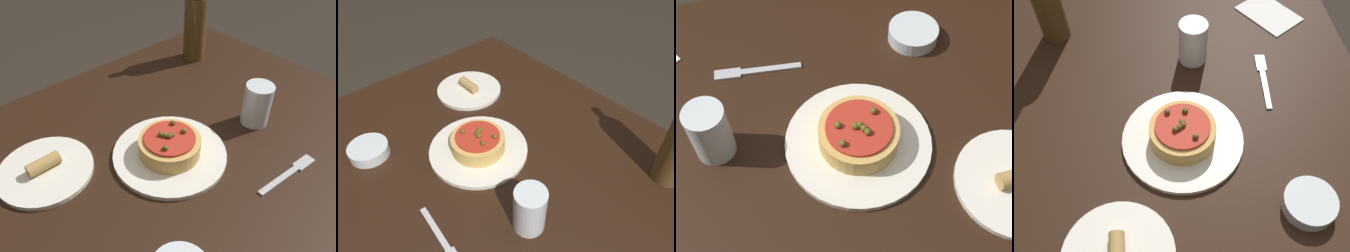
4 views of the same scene
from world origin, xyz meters
The scene contains 7 objects.
dining_table centered at (0.00, 0.00, 0.66)m, with size 1.18×0.99×0.75m.
dinner_plate centered at (0.06, 0.00, 0.76)m, with size 0.29×0.29×0.01m.
pizza centered at (0.06, 0.00, 0.79)m, with size 0.15×0.15×0.06m.
water_cup centered at (-0.21, 0.06, 0.81)m, with size 0.08×0.08×0.12m.
side_bowl centered at (0.26, 0.24, 0.77)m, with size 0.11×0.11×0.03m.
fork centered at (-0.12, 0.24, 0.76)m, with size 0.19×0.04×0.00m.
side_plate centered at (0.32, -0.16, 0.76)m, with size 0.23×0.23×0.04m.
Camera 2 is at (-0.49, 0.38, 1.45)m, focal length 35.00 mm.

